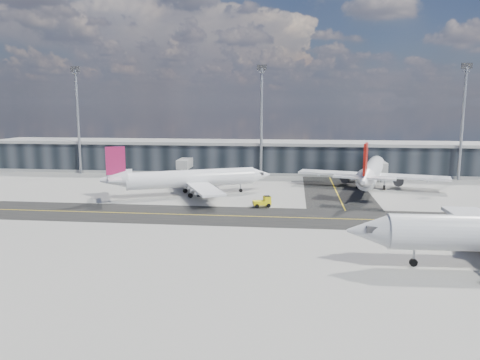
# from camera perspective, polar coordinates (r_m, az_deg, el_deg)

# --- Properties ---
(ground) EXTENTS (300.00, 300.00, 0.00)m
(ground) POSITION_cam_1_polar(r_m,az_deg,el_deg) (77.15, 0.08, -5.15)
(ground) COLOR gray
(ground) RESTS_ON ground
(taxiway_lanes) EXTENTS (180.00, 63.00, 0.03)m
(taxiway_lanes) POSITION_cam_1_polar(r_m,az_deg,el_deg) (87.24, 3.44, -3.43)
(taxiway_lanes) COLOR black
(taxiway_lanes) RESTS_ON ground
(terminal_concourse) EXTENTS (152.00, 19.80, 8.80)m
(terminal_concourse) POSITION_cam_1_polar(r_m,az_deg,el_deg) (130.30, 2.82, 2.68)
(terminal_concourse) COLOR black
(terminal_concourse) RESTS_ON ground
(floodlight_masts) EXTENTS (102.50, 0.70, 28.90)m
(floodlight_masts) POSITION_cam_1_polar(r_m,az_deg,el_deg) (122.53, 2.63, 7.65)
(floodlight_masts) COLOR gray
(floodlight_masts) RESTS_ON ground
(airliner_af) EXTENTS (34.64, 29.89, 10.77)m
(airliner_af) POSITION_cam_1_polar(r_m,az_deg,el_deg) (98.88, -6.22, 0.16)
(airliner_af) COLOR white
(airliner_af) RESTS_ON ground
(airliner_redtail) EXTENTS (33.68, 39.19, 11.71)m
(airliner_redtail) POSITION_cam_1_polar(r_m,az_deg,el_deg) (109.85, 15.73, 0.95)
(airliner_redtail) COLOR white
(airliner_redtail) RESTS_ON ground
(baggage_tug) EXTENTS (3.63, 2.52, 2.07)m
(baggage_tug) POSITION_cam_1_polar(r_m,az_deg,el_deg) (87.94, 2.89, -2.64)
(baggage_tug) COLOR #FFEB0D
(baggage_tug) RESTS_ON ground
(service_van) EXTENTS (3.06, 6.24, 1.71)m
(service_van) POSITION_cam_1_polar(r_m,az_deg,el_deg) (120.46, 13.15, 0.33)
(service_van) COLOR white
(service_van) RESTS_ON ground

